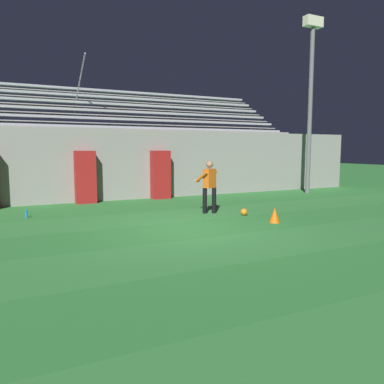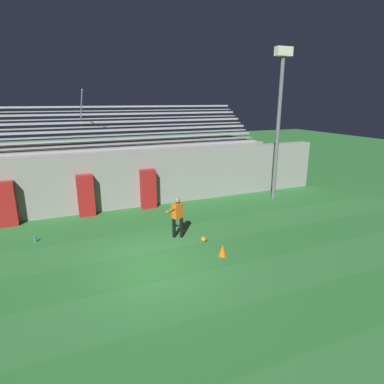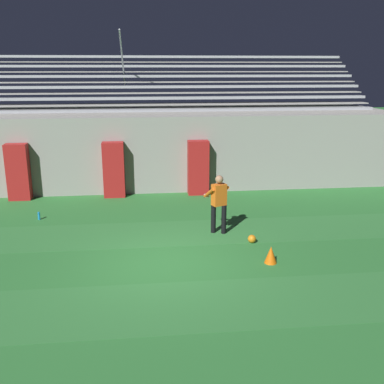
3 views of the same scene
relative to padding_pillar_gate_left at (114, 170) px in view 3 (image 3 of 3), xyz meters
The scene contains 12 objects.
ground_plane 6.22m from the padding_pillar_gate_left, 75.71° to the right, with size 80.00×80.00×0.00m, color #2D7533.
turf_stripe_mid 8.15m from the padding_pillar_gate_left, 79.19° to the right, with size 28.00×2.00×0.01m, color #337A38.
turf_stripe_far 4.33m from the padding_pillar_gate_left, 68.94° to the right, with size 28.00×2.00×0.01m, color #337A38.
back_wall 1.66m from the padding_pillar_gate_left, 19.94° to the left, with size 24.00×0.60×2.80m, color #999691.
padding_pillar_gate_left is the anchor object (origin of this frame).
padding_pillar_gate_right 3.03m from the padding_pillar_gate_left, ahead, with size 0.75×0.44×1.98m, color #B21E1E.
padding_pillar_far_left 3.29m from the padding_pillar_gate_left, behind, with size 0.75×0.44×1.98m, color #B21E1E.
bleacher_stand 3.62m from the padding_pillar_gate_left, 64.95° to the left, with size 18.00×4.75×5.83m.
goalkeeper 5.09m from the padding_pillar_gate_left, 52.45° to the right, with size 0.71×0.66×1.67m.
soccer_ball 6.29m from the padding_pillar_gate_left, 51.59° to the right, with size 0.22×0.22×0.22m, color orange.
traffic_cone 7.41m from the padding_pillar_gate_left, 56.97° to the right, with size 0.30×0.30×0.42m, color orange.
water_bottle 3.30m from the padding_pillar_gate_left, 133.04° to the right, with size 0.07×0.07×0.24m, color #1E8CD8.
Camera 3 is at (-0.45, -9.86, 4.53)m, focal length 42.00 mm.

